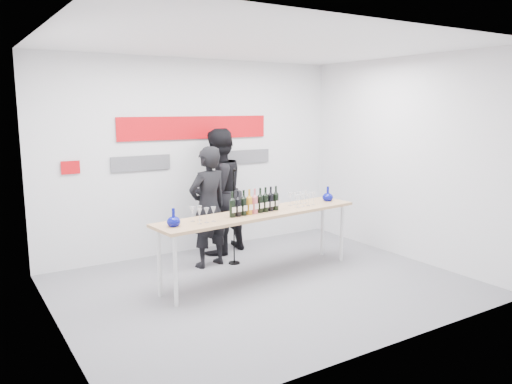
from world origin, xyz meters
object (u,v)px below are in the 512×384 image
(presenter_right, at_px, (218,192))
(tasting_table, at_px, (260,217))
(presenter_left, at_px, (208,207))
(mic_stand, at_px, (234,235))

(presenter_right, bearing_deg, tasting_table, 66.52)
(tasting_table, xyz_separation_m, presenter_left, (-0.37, 0.79, 0.04))
(tasting_table, relative_size, mic_stand, 2.15)
(tasting_table, distance_m, presenter_right, 1.32)
(tasting_table, bearing_deg, presenter_left, 108.77)
(presenter_left, xyz_separation_m, presenter_right, (0.43, 0.51, 0.11))
(tasting_table, bearing_deg, mic_stand, 84.71)
(tasting_table, relative_size, presenter_left, 1.75)
(presenter_left, height_order, mic_stand, presenter_left)
(presenter_right, relative_size, mic_stand, 1.38)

